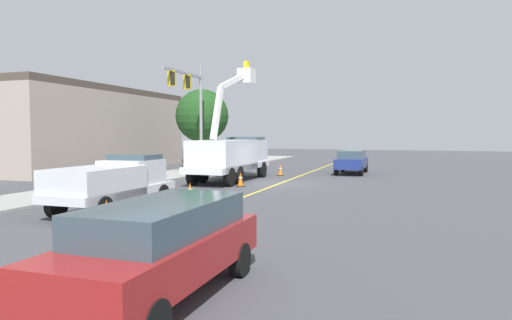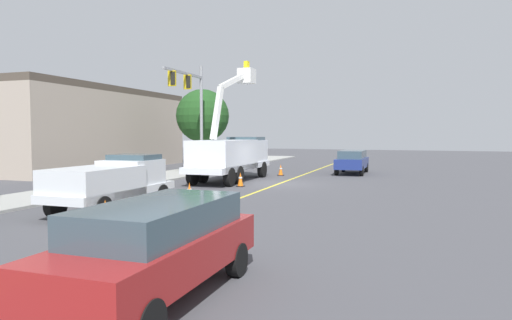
{
  "view_description": "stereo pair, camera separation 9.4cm",
  "coord_description": "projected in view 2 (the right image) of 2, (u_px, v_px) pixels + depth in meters",
  "views": [
    {
      "loc": [
        -24.5,
        -8.46,
        2.87
      ],
      "look_at": [
        -0.65,
        1.12,
        1.4
      ],
      "focal_mm": 31.69,
      "sensor_mm": 36.0,
      "label": 1
    },
    {
      "loc": [
        -24.46,
        -8.55,
        2.87
      ],
      "look_at": [
        -0.65,
        1.12,
        1.4
      ],
      "focal_mm": 31.69,
      "sensor_mm": 36.0,
      "label": 2
    }
  ],
  "objects": [
    {
      "name": "commercial_building_backdrop",
      "position": [
        93.0,
        129.0,
        37.29
      ],
      "size": [
        19.27,
        7.25,
        6.65
      ],
      "color": "#A89989",
      "rests_on": "ground"
    },
    {
      "name": "traffic_cone_leading",
      "position": [
        105.0,
        214.0,
        13.82
      ],
      "size": [
        0.4,
        0.4,
        0.88
      ],
      "color": "black",
      "rests_on": "ground"
    },
    {
      "name": "trailing_sedan",
      "position": [
        158.0,
        243.0,
        7.87
      ],
      "size": [
        4.89,
        2.14,
        1.69
      ],
      "color": "maroon",
      "rests_on": "ground"
    },
    {
      "name": "sidewalk_far_side",
      "position": [
        151.0,
        178.0,
        28.79
      ],
      "size": [
        60.1,
        6.57,
        0.12
      ],
      "primitive_type": "cube",
      "rotation": [
        0.0,
        0.0,
        0.05
      ],
      "color": "#9E9E99",
      "rests_on": "ground"
    },
    {
      "name": "lane_centre_stripe",
      "position": [
        278.0,
        184.0,
        26.0
      ],
      "size": [
        49.95,
        2.64,
        0.01
      ],
      "primitive_type": "cube",
      "rotation": [
        0.0,
        0.0,
        0.05
      ],
      "color": "yellow",
      "rests_on": "ground"
    },
    {
      "name": "service_pickup_truck",
      "position": [
        112.0,
        181.0,
        16.84
      ],
      "size": [
        5.7,
        2.41,
        2.06
      ],
      "color": "silver",
      "rests_on": "ground"
    },
    {
      "name": "utility_bucket_truck",
      "position": [
        231.0,
        155.0,
        27.82
      ],
      "size": [
        8.31,
        2.92,
        7.33
      ],
      "color": "white",
      "rests_on": "ground"
    },
    {
      "name": "ground",
      "position": [
        278.0,
        184.0,
        26.0
      ],
      "size": [
        120.0,
        120.0,
        0.0
      ],
      "primitive_type": "plane",
      "color": "#47474C"
    },
    {
      "name": "traffic_cone_mid_front",
      "position": [
        189.0,
        192.0,
        19.05
      ],
      "size": [
        0.4,
        0.4,
        0.84
      ],
      "color": "black",
      "rests_on": "ground"
    },
    {
      "name": "traffic_signal_mast",
      "position": [
        192.0,
        100.0,
        31.73
      ],
      "size": [
        5.4,
        0.67,
        7.86
      ],
      "color": "gray",
      "rests_on": "ground"
    },
    {
      "name": "traffic_cone_mid_rear",
      "position": [
        240.0,
        179.0,
        24.74
      ],
      "size": [
        0.4,
        0.4,
        0.79
      ],
      "color": "black",
      "rests_on": "ground"
    },
    {
      "name": "street_tree_right",
      "position": [
        203.0,
        116.0,
        37.13
      ],
      "size": [
        4.35,
        4.35,
        6.57
      ],
      "color": "brown",
      "rests_on": "ground"
    },
    {
      "name": "traffic_cone_trailing",
      "position": [
        281.0,
        170.0,
        31.35
      ],
      "size": [
        0.4,
        0.4,
        0.79
      ],
      "color": "black",
      "rests_on": "ground"
    },
    {
      "name": "passing_minivan",
      "position": [
        352.0,
        160.0,
        32.77
      ],
      "size": [
        4.89,
        2.14,
        1.69
      ],
      "color": "navy",
      "rests_on": "ground"
    }
  ]
}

